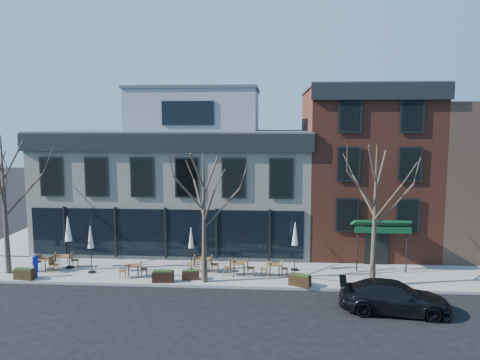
# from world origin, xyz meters

# --- Properties ---
(ground) EXTENTS (120.00, 120.00, 0.00)m
(ground) POSITION_xyz_m (0.00, 0.00, 0.00)
(ground) COLOR black
(ground) RESTS_ON ground
(sidewalk_front) EXTENTS (33.50, 4.70, 0.15)m
(sidewalk_front) POSITION_xyz_m (3.25, -2.15, 0.07)
(sidewalk_front) COLOR gray
(sidewalk_front) RESTS_ON ground
(sidewalk_side) EXTENTS (4.50, 12.00, 0.15)m
(sidewalk_side) POSITION_xyz_m (-11.25, 6.00, 0.07)
(sidewalk_side) COLOR gray
(sidewalk_side) RESTS_ON ground
(corner_building) EXTENTS (18.39, 10.39, 11.10)m
(corner_building) POSITION_xyz_m (0.07, 5.07, 4.72)
(corner_building) COLOR beige
(corner_building) RESTS_ON ground
(red_brick_building) EXTENTS (8.20, 11.78, 11.18)m
(red_brick_building) POSITION_xyz_m (13.00, 4.98, 5.64)
(red_brick_building) COLOR brown
(red_brick_building) RESTS_ON ground
(tree_corner) EXTENTS (3.93, 3.98, 7.92)m
(tree_corner) POSITION_xyz_m (-8.49, -3.20, 4.25)
(tree_corner) COLOR #382B21
(tree_corner) RESTS_ON sidewalk_front
(tree_mid) EXTENTS (3.50, 3.55, 7.04)m
(tree_mid) POSITION_xyz_m (3.01, -3.90, 3.79)
(tree_mid) COLOR #382B21
(tree_mid) RESTS_ON sidewalk_front
(tree_right) EXTENTS (3.72, 3.77, 7.48)m
(tree_right) POSITION_xyz_m (12.01, -3.90, 4.02)
(tree_right) COLOR #382B21
(tree_right) RESTS_ON sidewalk_front
(parked_sedan) EXTENTS (5.21, 2.58, 1.46)m
(parked_sedan) POSITION_xyz_m (12.33, -7.04, 0.73)
(parked_sedan) COLOR black
(parked_sedan) RESTS_ON ground
(call_box) EXTENTS (0.26, 0.26, 1.30)m
(call_box) POSITION_xyz_m (-6.56, -3.81, 0.84)
(call_box) COLOR #0B129A
(call_box) RESTS_ON sidewalk_front
(cafe_set_0) EXTENTS (1.80, 1.00, 0.93)m
(cafe_set_0) POSITION_xyz_m (-6.55, -2.72, 0.63)
(cafe_set_0) COLOR brown
(cafe_set_0) RESTS_ON sidewalk_front
(cafe_set_1) EXTENTS (1.78, 0.84, 0.91)m
(cafe_set_1) POSITION_xyz_m (-5.73, -2.08, 0.62)
(cafe_set_1) COLOR brown
(cafe_set_1) RESTS_ON sidewalk_front
(cafe_set_2) EXTENTS (1.62, 0.96, 0.84)m
(cafe_set_2) POSITION_xyz_m (-1.10, -3.40, 0.58)
(cafe_set_2) COLOR brown
(cafe_set_2) RESTS_ON sidewalk_front
(cafe_set_3) EXTENTS (1.88, 0.78, 0.98)m
(cafe_set_3) POSITION_xyz_m (2.68, -2.28, 0.65)
(cafe_set_3) COLOR brown
(cafe_set_3) RESTS_ON sidewalk_front
(cafe_set_4) EXTENTS (1.81, 0.75, 0.95)m
(cafe_set_4) POSITION_xyz_m (4.80, -2.74, 0.64)
(cafe_set_4) COLOR brown
(cafe_set_4) RESTS_ON sidewalk_front
(cafe_set_5) EXTENTS (1.61, 0.71, 0.83)m
(cafe_set_5) POSITION_xyz_m (6.80, -2.64, 0.58)
(cafe_set_5) COLOR brown
(cafe_set_5) RESTS_ON sidewalk_front
(umbrella_0) EXTENTS (0.50, 0.50, 3.13)m
(umbrella_0) POSITION_xyz_m (-5.38, -2.05, 2.36)
(umbrella_0) COLOR black
(umbrella_0) RESTS_ON sidewalk_front
(umbrella_1) EXTENTS (0.44, 0.44, 2.77)m
(umbrella_1) POSITION_xyz_m (-3.73, -2.81, 2.11)
(umbrella_1) COLOR black
(umbrella_1) RESTS_ON sidewalk_front
(umbrella_2) EXTENTS (0.41, 0.41, 2.57)m
(umbrella_2) POSITION_xyz_m (1.95, -1.99, 1.96)
(umbrella_2) COLOR black
(umbrella_2) RESTS_ON sidewalk_front
(umbrella_4) EXTENTS (0.46, 0.46, 2.88)m
(umbrella_4) POSITION_xyz_m (7.99, -1.57, 2.18)
(umbrella_4) COLOR black
(umbrella_4) RESTS_ON sidewalk_front
(planter_0) EXTENTS (1.17, 0.59, 0.63)m
(planter_0) POSITION_xyz_m (-7.01, -4.20, 0.46)
(planter_0) COLOR #322410
(planter_0) RESTS_ON sidewalk_front
(planter_1) EXTENTS (1.18, 0.54, 0.64)m
(planter_1) POSITION_xyz_m (0.75, -4.11, 0.47)
(planter_1) COLOR black
(planter_1) RESTS_ON sidewalk_front
(planter_2) EXTENTS (0.99, 0.51, 0.53)m
(planter_2) POSITION_xyz_m (2.18, -3.62, 0.41)
(planter_2) COLOR black
(planter_2) RESTS_ON sidewalk_front
(planter_3) EXTENTS (1.23, 0.88, 0.64)m
(planter_3) POSITION_xyz_m (8.15, -4.20, 0.47)
(planter_3) COLOR black
(planter_3) RESTS_ON sidewalk_front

